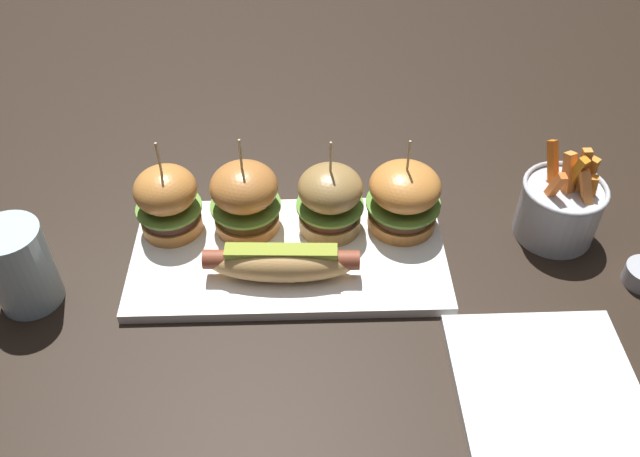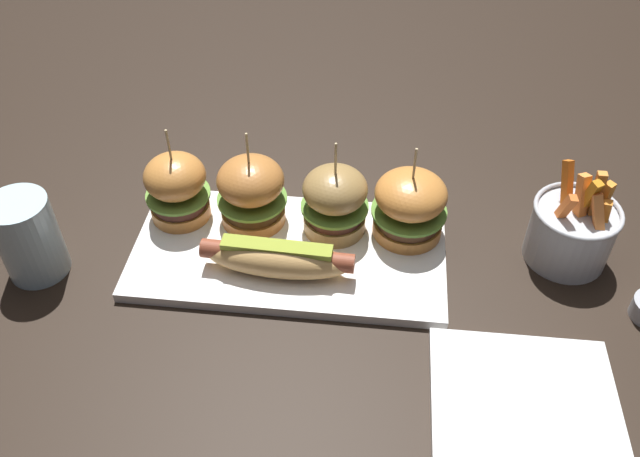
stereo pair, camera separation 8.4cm
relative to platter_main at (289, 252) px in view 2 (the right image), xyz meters
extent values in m
plane|color=black|center=(0.00, 0.00, -0.01)|extent=(3.00, 3.00, 0.00)
cube|color=white|center=(0.00, 0.00, 0.00)|extent=(0.41, 0.21, 0.01)
ellipsoid|color=tan|center=(-0.01, -0.04, 0.03)|extent=(0.19, 0.06, 0.05)
cylinder|color=brown|center=(-0.01, -0.04, 0.03)|extent=(0.19, 0.03, 0.02)
cube|color=olive|center=(-0.01, -0.04, 0.05)|extent=(0.14, 0.03, 0.01)
cylinder|color=#CB803A|center=(-0.16, 0.05, 0.02)|extent=(0.08, 0.08, 0.02)
cylinder|color=#532C24|center=(-0.16, 0.05, 0.03)|extent=(0.07, 0.07, 0.02)
cylinder|color=#6B9E3D|center=(-0.16, 0.05, 0.04)|extent=(0.09, 0.09, 0.00)
ellipsoid|color=#CB803A|center=(-0.16, 0.05, 0.07)|extent=(0.08, 0.08, 0.06)
cylinder|color=tan|center=(-0.16, 0.05, 0.12)|extent=(0.00, 0.00, 0.06)
cylinder|color=#BC7536|center=(-0.06, 0.05, 0.02)|extent=(0.09, 0.09, 0.02)
cylinder|color=#3C2612|center=(-0.06, 0.05, 0.03)|extent=(0.08, 0.08, 0.02)
cylinder|color=#609338|center=(-0.06, 0.05, 0.04)|extent=(0.09, 0.09, 0.00)
ellipsoid|color=#BC7536|center=(-0.06, 0.05, 0.08)|extent=(0.09, 0.09, 0.06)
cylinder|color=tan|center=(-0.06, 0.05, 0.12)|extent=(0.00, 0.00, 0.06)
cylinder|color=#9D7943|center=(0.06, 0.05, 0.02)|extent=(0.08, 0.08, 0.02)
cylinder|color=#45241C|center=(0.06, 0.05, 0.04)|extent=(0.08, 0.08, 0.02)
cylinder|color=#609338|center=(0.06, 0.05, 0.05)|extent=(0.09, 0.09, 0.00)
ellipsoid|color=#9D7943|center=(0.06, 0.05, 0.08)|extent=(0.09, 0.09, 0.05)
cylinder|color=tan|center=(0.06, 0.05, 0.12)|extent=(0.00, 0.00, 0.06)
cylinder|color=#CD8039|center=(0.15, 0.05, 0.02)|extent=(0.09, 0.09, 0.02)
cylinder|color=#563320|center=(0.15, 0.05, 0.03)|extent=(0.09, 0.09, 0.02)
cylinder|color=#609338|center=(0.15, 0.05, 0.04)|extent=(0.10, 0.10, 0.00)
ellipsoid|color=#CD8039|center=(0.15, 0.05, 0.07)|extent=(0.09, 0.09, 0.05)
cylinder|color=tan|center=(0.15, 0.05, 0.12)|extent=(0.00, 0.00, 0.06)
cylinder|color=#B7BABF|center=(0.36, 0.04, 0.03)|extent=(0.11, 0.11, 0.08)
torus|color=#B7BABF|center=(0.36, 0.04, 0.07)|extent=(0.11, 0.11, 0.01)
cube|color=#D26219|center=(0.35, 0.06, 0.08)|extent=(0.02, 0.05, 0.08)
cube|color=orange|center=(0.38, 0.04, 0.08)|extent=(0.02, 0.02, 0.09)
cube|color=orange|center=(0.38, 0.02, 0.08)|extent=(0.03, 0.04, 0.07)
cube|color=orange|center=(0.36, 0.04, 0.08)|extent=(0.02, 0.04, 0.08)
cube|color=orange|center=(0.39, 0.03, 0.07)|extent=(0.02, 0.02, 0.06)
cube|color=orange|center=(0.37, 0.04, 0.08)|extent=(0.02, 0.03, 0.09)
cube|color=orange|center=(0.39, 0.04, 0.08)|extent=(0.01, 0.02, 0.08)
cube|color=orange|center=(0.34, 0.03, 0.07)|extent=(0.02, 0.03, 0.07)
cube|color=#CA6C25|center=(0.36, 0.04, 0.08)|extent=(0.02, 0.04, 0.07)
cube|color=white|center=(0.28, -0.21, 0.00)|extent=(0.20, 0.20, 0.01)
cylinder|color=silver|center=(-0.32, -0.06, 0.05)|extent=(0.08, 0.08, 0.11)
camera|label=1|loc=(0.02, -0.61, 0.63)|focal=37.24mm
camera|label=2|loc=(0.11, -0.61, 0.63)|focal=37.24mm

